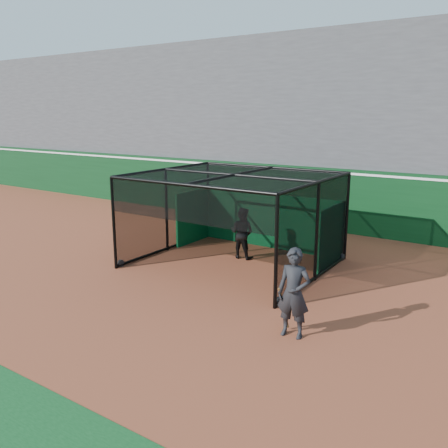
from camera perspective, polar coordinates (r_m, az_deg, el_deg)
The scene contains 6 objects.
ground at distance 12.97m, azimuth -5.60°, elevation -7.62°, with size 120.00×120.00×0.00m, color brown.
outfield_wall at distance 19.72m, azimuth 10.17°, elevation 3.33°, with size 50.00×0.50×2.50m.
grandstand at distance 22.95m, azimuth 14.41°, elevation 12.49°, with size 50.00×7.85×8.95m.
batting_cage at distance 14.55m, azimuth 1.25°, elevation 0.46°, with size 5.52×4.89×2.79m.
batter at distance 15.28m, azimuth 2.17°, elevation -1.08°, with size 0.81×0.63×1.66m, color black.
on_deck_player at distance 10.02m, azimuth 8.38°, elevation -8.24°, with size 0.75×0.54×1.92m.
Camera 1 is at (7.76, -9.33, 4.59)m, focal length 38.00 mm.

